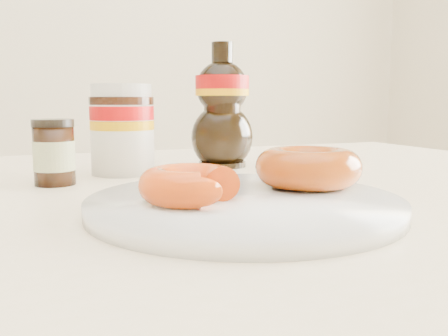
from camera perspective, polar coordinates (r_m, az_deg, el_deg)
name	(u,v)px	position (r m, az deg, el deg)	size (l,w,h in m)	color
dining_table	(129,264)	(0.59, -10.78, -10.68)	(1.40, 0.90, 0.75)	#FFE4C2
plate	(244,204)	(0.46, 2.33, -4.14)	(0.29, 0.29, 0.01)	white
donut_bitten	(190,185)	(0.44, -3.95, -1.91)	(0.09, 0.09, 0.03)	#D2420B
donut_whole	(308,167)	(0.52, 9.59, 0.09)	(0.11, 0.11, 0.04)	#933F09
nutella_jar	(122,126)	(0.71, -11.55, 4.74)	(0.09, 0.09, 0.12)	white
syrup_bottle	(222,105)	(0.77, -0.21, 7.17)	(0.10, 0.08, 0.19)	black
dark_jar	(54,153)	(0.64, -18.85, 1.64)	(0.05, 0.05, 0.08)	black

